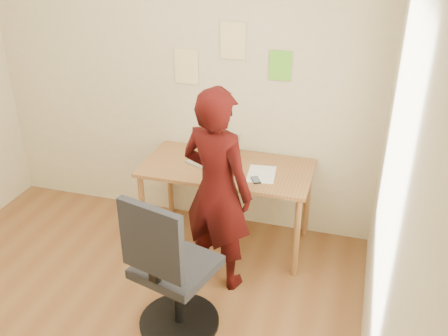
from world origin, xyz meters
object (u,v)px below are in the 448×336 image
(office_chair, at_px, (170,277))
(phone, at_px, (256,180))
(person, at_px, (217,190))
(laptop, at_px, (214,156))
(desk, at_px, (227,176))

(office_chair, bearing_deg, phone, 85.47)
(person, bearing_deg, laptop, -52.59)
(office_chair, distance_m, person, 0.73)
(desk, height_order, person, person)
(laptop, xyz_separation_m, phone, (0.41, -0.23, -0.05))
(phone, relative_size, office_chair, 0.12)
(desk, distance_m, phone, 0.34)
(phone, distance_m, office_chair, 1.06)
(desk, relative_size, office_chair, 1.29)
(laptop, bearing_deg, person, -46.26)
(desk, xyz_separation_m, phone, (0.28, -0.17, 0.09))
(desk, bearing_deg, laptop, 155.92)
(desk, distance_m, laptop, 0.20)
(desk, distance_m, person, 0.52)
(laptop, relative_size, person, 0.28)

